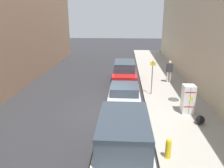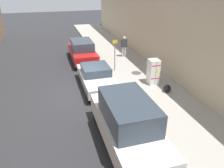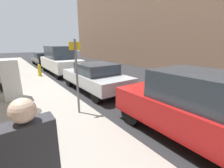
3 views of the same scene
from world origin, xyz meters
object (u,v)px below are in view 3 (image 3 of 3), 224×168
at_px(fire_hydrant, 40,70).
at_px(pedestrian_walking_far, 32,166).
at_px(parked_suv_red, 211,111).
at_px(discarded_refrigerator, 11,80).
at_px(parked_van_white, 60,60).
at_px(parked_sedan_dark, 43,58).
at_px(trash_bag, 4,87).
at_px(parked_sedan_silver, 95,76).
at_px(street_sign_post, 77,73).

bearing_deg(fire_hydrant, pedestrian_walking_far, -100.66).
bearing_deg(parked_suv_red, pedestrian_walking_far, 175.58).
bearing_deg(parked_suv_red, discarded_refrigerator, 120.46).
distance_m(parked_van_white, parked_sedan_dark, 6.13).
distance_m(pedestrian_walking_far, parked_sedan_dark, 17.20).
distance_m(parked_suv_red, parked_van_white, 10.97).
relative_size(pedestrian_walking_far, parked_sedan_dark, 0.39).
distance_m(fire_hydrant, pedestrian_walking_far, 10.13).
xyz_separation_m(discarded_refrigerator, trash_bag, (-0.30, 1.35, -0.58)).
bearing_deg(discarded_refrigerator, parked_suv_red, -59.54).
xyz_separation_m(trash_bag, pedestrian_walking_far, (0.26, -7.10, 0.81)).
distance_m(discarded_refrigerator, pedestrian_walking_far, 5.75).
distance_m(parked_suv_red, parked_sedan_silver, 5.34).
bearing_deg(pedestrian_walking_far, fire_hydrant, 54.56).
bearing_deg(parked_sedan_dark, street_sign_post, -97.64).
xyz_separation_m(street_sign_post, parked_sedan_dark, (1.87, 13.92, -0.74)).
relative_size(fire_hydrant, parked_van_white, 0.16).
bearing_deg(trash_bag, discarded_refrigerator, -77.33).
height_order(street_sign_post, parked_van_white, street_sign_post).
bearing_deg(trash_bag, parked_sedan_dark, 68.39).
bearing_deg(pedestrian_walking_far, parked_sedan_silver, 29.82).
bearing_deg(parked_van_white, pedestrian_walking_far, -108.57).
relative_size(discarded_refrigerator, trash_bag, 3.56).
relative_size(discarded_refrigerator, parked_sedan_silver, 0.37).
relative_size(street_sign_post, parked_sedan_silver, 0.55).
distance_m(trash_bag, parked_sedan_dark, 10.45).
xyz_separation_m(parked_suv_red, parked_sedan_silver, (0.00, 5.33, -0.16)).
bearing_deg(parked_sedan_dark, parked_suv_red, -90.00).
bearing_deg(street_sign_post, parked_van_white, 76.54).
bearing_deg(parked_suv_red, trash_bag, 117.55).
distance_m(trash_bag, parked_suv_red, 8.33).
bearing_deg(parked_sedan_silver, street_sign_post, -130.82).
relative_size(pedestrian_walking_far, parked_sedan_silver, 0.41).
xyz_separation_m(street_sign_post, trash_bag, (-1.98, 4.20, -1.10)).
bearing_deg(parked_van_white, parked_sedan_silver, -90.00).
distance_m(discarded_refrigerator, parked_van_white, 6.08).
xyz_separation_m(discarded_refrigerator, parked_van_white, (3.54, 4.94, 0.14)).
relative_size(parked_suv_red, parked_sedan_dark, 1.03).
distance_m(trash_bag, pedestrian_walking_far, 7.15).
bearing_deg(parked_van_white, street_sign_post, -103.46).
height_order(parked_sedan_silver, parked_sedan_dark, parked_sedan_silver).
bearing_deg(pedestrian_walking_far, trash_bag, 67.28).
relative_size(discarded_refrigerator, pedestrian_walking_far, 0.91).
height_order(parked_suv_red, parked_van_white, parked_van_white).
relative_size(street_sign_post, fire_hydrant, 2.87).
relative_size(street_sign_post, pedestrian_walking_far, 1.34).
xyz_separation_m(pedestrian_walking_far, parked_sedan_silver, (3.59, 5.06, -0.43)).
distance_m(pedestrian_walking_far, parked_van_white, 11.28).
relative_size(trash_bag, parked_suv_red, 0.10).
bearing_deg(street_sign_post, parked_suv_red, -59.53).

